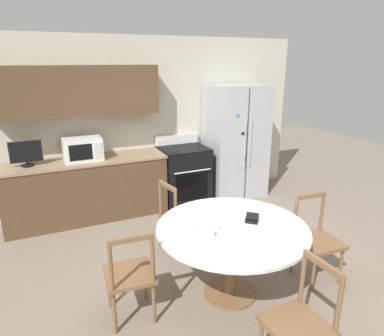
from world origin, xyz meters
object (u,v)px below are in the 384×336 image
Objects in this scene: countertop_tv at (26,153)px; dining_chair_far at (180,218)px; dining_chair_right at (316,240)px; dining_chair_left at (130,276)px; refrigerator at (236,142)px; dining_chair_near at (300,324)px; candle_glass at (210,233)px; wallet at (252,219)px; oven_range at (184,175)px; microwave at (83,149)px.

dining_chair_far is (1.60, -1.40, -0.65)m from countertop_tv.
dining_chair_right and dining_chair_left have the same top height.
dining_chair_right is (-0.47, -2.44, -0.50)m from refrigerator.
dining_chair_left is at bearing -53.11° from dining_chair_far.
dining_chair_near is (1.74, -3.34, -0.65)m from countertop_tv.
countertop_tv is 2.87m from candle_glass.
dining_chair_left reaches higher than wallet.
oven_range reaches higher than dining_chair_near.
countertop_tv is 0.44× the size of dining_chair_near.
refrigerator is at bearing -25.31° from dining_chair_near.
refrigerator is 3.65m from dining_chair_near.
candle_glass is at bearing -125.47° from refrigerator.
dining_chair_right is 1.55m from dining_chair_far.
refrigerator reaches higher than wallet.
refrigerator reaches higher than countertop_tv.
candle_glass is (-0.14, -1.06, 0.35)m from dining_chair_far.
wallet is (0.37, -0.95, 0.34)m from dining_chair_far.
oven_range is at bearing -10.30° from dining_chair_near.
refrigerator reaches higher than oven_range.
dining_chair_far is 1.00× the size of dining_chair_near.
dining_chair_right is at bearing -79.15° from oven_range.
oven_range is 2.71m from dining_chair_left.
countertop_tv is 4.50× the size of candle_glass.
countertop_tv reaches higher than microwave.
candle_glass is (-0.78, -2.45, 0.31)m from oven_range.
refrigerator is at bearing 46.83° from dining_chair_left.
dining_chair_near is (1.02, -3.36, -0.62)m from microwave.
countertop_tv is 3.73m from dining_chair_right.
microwave is 1.78m from dining_chair_far.
candle_glass reaches higher than wallet.
dining_chair_near is at bearing -73.09° from microwave.
refrigerator is at bearing 120.92° from dining_chair_far.
dining_chair_far is at bearing 50.61° from dining_chair_left.
countertop_tv reaches higher than oven_range.
oven_range reaches higher than dining_chair_far.
countertop_tv is 2.49m from dining_chair_left.
dining_chair_near is at bearing 45.60° from dining_chair_right.
dining_chair_left is at bearing 165.89° from candle_glass.
candle_glass is (-1.26, 0.02, 0.35)m from dining_chair_right.
dining_chair_near is (-0.50, -3.34, -0.03)m from oven_range.
countertop_tv is at bearing -178.65° from microwave.
dining_chair_left is at bearing -1.74° from dining_chair_right.
dining_chair_near is 10.17× the size of candle_glass.
microwave is 2.69m from wallet.
microwave is 0.58× the size of dining_chair_right.
dining_chair_left is 1.26m from wallet.
dining_chair_left and dining_chair_far have the same top height.
dining_chair_right is 1.00× the size of dining_chair_left.
countertop_tv is at bearing 25.78° from dining_chair_near.
refrigerator reaches higher than dining_chair_far.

